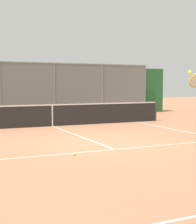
% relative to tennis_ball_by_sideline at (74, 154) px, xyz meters
% --- Properties ---
extents(ground_plane, '(60.00, 60.00, 0.00)m').
position_rel_tennis_ball_by_sideline_xyz_m(ground_plane, '(-1.33, -1.51, -0.03)').
color(ground_plane, '#B27551').
extents(court_line_markings, '(8.44, 10.87, 0.01)m').
position_rel_tennis_ball_by_sideline_xyz_m(court_line_markings, '(-1.33, -0.01, -0.03)').
color(court_line_markings, white).
rests_on(court_line_markings, ground).
extents(fence_backdrop, '(18.05, 1.37, 3.05)m').
position_rel_tennis_ball_by_sideline_xyz_m(fence_backdrop, '(-1.33, -11.26, 1.38)').
color(fence_backdrop, slate).
rests_on(fence_backdrop, ground).
extents(tennis_net, '(10.85, 0.09, 1.07)m').
position_rel_tennis_ball_by_sideline_xyz_m(tennis_net, '(-1.33, -6.25, 0.46)').
color(tennis_net, '#2D2D2D').
rests_on(tennis_net, ground).
extents(tennis_ball_by_sideline, '(0.07, 0.07, 0.07)m').
position_rel_tennis_ball_by_sideline_xyz_m(tennis_ball_by_sideline, '(0.00, 0.00, 0.00)').
color(tennis_ball_by_sideline, '#D6E042').
rests_on(tennis_ball_by_sideline, ground).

